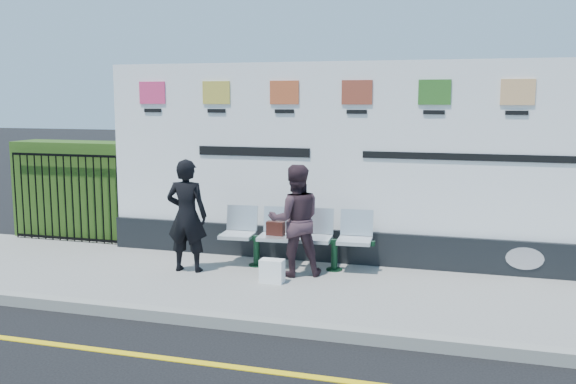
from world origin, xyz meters
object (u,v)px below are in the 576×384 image
(woman_left, at_px, (187,216))
(woman_right, at_px, (295,220))
(bench, at_px, (295,252))
(billboard, at_px, (357,177))

(woman_left, relative_size, woman_right, 1.04)
(woman_right, bearing_deg, bench, -96.94)
(bench, xyz_separation_m, woman_left, (-1.44, -0.59, 0.57))
(woman_left, height_order, woman_right, woman_left)
(billboard, distance_m, bench, 1.44)
(billboard, relative_size, woman_left, 4.94)
(woman_left, bearing_deg, woman_right, -175.89)
(bench, relative_size, woman_right, 1.42)
(billboard, distance_m, woman_right, 1.26)
(woman_right, bearing_deg, woman_left, -14.12)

